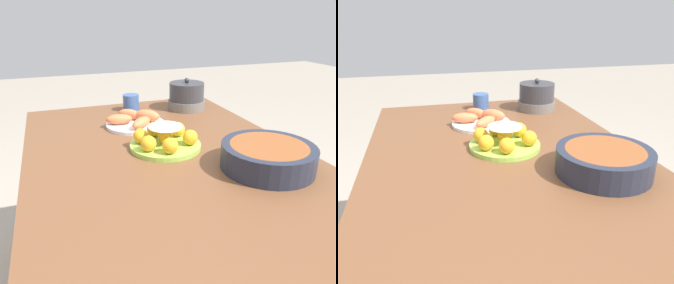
{
  "view_description": "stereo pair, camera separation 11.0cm",
  "coord_description": "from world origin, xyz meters",
  "views": [
    {
      "loc": [
        0.91,
        -0.35,
        1.22
      ],
      "look_at": [
        -0.05,
        0.01,
        0.8
      ],
      "focal_mm": 35.0,
      "sensor_mm": 36.0,
      "label": 1
    },
    {
      "loc": [
        0.95,
        -0.24,
        1.22
      ],
      "look_at": [
        -0.05,
        0.01,
        0.8
      ],
      "focal_mm": 35.0,
      "sensor_mm": 36.0,
      "label": 2
    }
  ],
  "objects": [
    {
      "name": "warming_pot",
      "position": [
        -0.52,
        0.28,
        0.83
      ],
      "size": [
        0.18,
        0.18,
        0.15
      ],
      "color": "#66605B",
      "rests_on": "dining_table"
    },
    {
      "name": "dining_table",
      "position": [
        0.0,
        0.0,
        0.67
      ],
      "size": [
        1.46,
        0.92,
        0.76
      ],
      "color": "brown",
      "rests_on": "ground_plane"
    },
    {
      "name": "seafood_platter",
      "position": [
        -0.36,
        -0.02,
        0.79
      ],
      "size": [
        0.25,
        0.25,
        0.06
      ],
      "color": "silver",
      "rests_on": "dining_table"
    },
    {
      "name": "serving_bowl",
      "position": [
        0.17,
        0.25,
        0.81
      ],
      "size": [
        0.28,
        0.28,
        0.08
      ],
      "color": "#232838",
      "rests_on": "dining_table"
    },
    {
      "name": "cup_near",
      "position": [
        -0.59,
        0.02,
        0.8
      ],
      "size": [
        0.08,
        0.08,
        0.08
      ],
      "color": "#38568E",
      "rests_on": "dining_table"
    },
    {
      "name": "cake_plate",
      "position": [
        -0.09,
        0.01,
        0.8
      ],
      "size": [
        0.25,
        0.25,
        0.09
      ],
      "color": "#99CC4C",
      "rests_on": "dining_table"
    }
  ]
}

